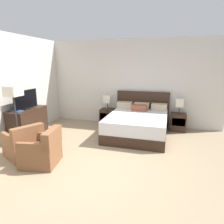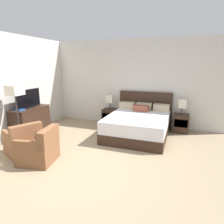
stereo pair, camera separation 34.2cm
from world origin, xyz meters
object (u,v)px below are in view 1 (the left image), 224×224
book_red_cover (17,111)px  armchair_companion (42,151)px  table_lamp_right (180,103)px  armchair_by_window (24,144)px  floor_lamp (14,96)px  table_lamp_left (107,99)px  nightstand_left (107,117)px  dresser (28,123)px  bed (138,124)px  nightstand_right (178,122)px  tv (26,100)px

book_red_cover → armchair_companion: 1.65m
armchair_companion → table_lamp_right: bearing=47.9°
armchair_by_window → floor_lamp: bearing=141.6°
table_lamp_left → armchair_by_window: table_lamp_left is taller
nightstand_left → armchair_by_window: (-1.04, -2.85, 0.01)m
nightstand_left → dresser: dresser is taller
dresser → armchair_by_window: dresser is taller
nightstand_left → floor_lamp: size_ratio=0.35×
dresser → armchair_by_window: (0.71, -1.04, -0.14)m
bed → table_lamp_left: bed is taller
book_red_cover → floor_lamp: (0.18, -0.26, 0.44)m
table_lamp_right → nightstand_left: bearing=-180.0°
table_lamp_left → nightstand_right: bearing=-0.0°
nightstand_right → dresser: size_ratio=0.47×
bed → book_red_cover: size_ratio=8.61×
table_lamp_right → floor_lamp: (-3.86, -2.44, 0.41)m
armchair_companion → armchair_by_window: bearing=162.5°
tv → table_lamp_right: bearing=24.2°
tv → floor_lamp: size_ratio=0.58×
nightstand_left → floor_lamp: bearing=-122.5°
bed → armchair_by_window: bearing=-136.0°
armchair_by_window → armchair_companion: same height
bed → nightstand_left: bed is taller
nightstand_left → nightstand_right: (2.30, 0.00, 0.00)m
dresser → armchair_companion: dresser is taller
floor_lamp → book_red_cover: bearing=125.6°
armchair_companion → nightstand_left: bearing=81.7°
armchair_by_window → bed: bearing=44.0°
book_red_cover → floor_lamp: bearing=-54.4°
table_lamp_right → tv: bearing=-155.8°
nightstand_left → nightstand_right: 2.30m
bed → nightstand_right: bed is taller
table_lamp_left → floor_lamp: 2.92m
table_lamp_right → armchair_companion: size_ratio=0.58×
table_lamp_right → nightstand_right: bearing=-90.0°
nightstand_right → floor_lamp: bearing=-147.7°
dresser → tv: size_ratio=1.29×
tv → armchair_companion: (1.30, -1.22, -0.79)m
bed → tv: (-2.89, -1.08, 0.74)m
book_red_cover → armchair_companion: book_red_cover is taller
dresser → table_lamp_left: bearing=46.1°
book_red_cover → table_lamp_right: bearing=28.3°
dresser → book_red_cover: 0.56m
nightstand_left → armchair_companion: (-0.44, -3.03, 0.01)m
floor_lamp → armchair_companion: bearing=-28.3°
table_lamp_left → table_lamp_right: bearing=0.0°
floor_lamp → table_lamp_right: bearing=32.3°
nightstand_right → table_lamp_right: size_ratio=1.17×
nightstand_right → armchair_by_window: bearing=-139.6°
bed → table_lamp_right: size_ratio=4.42×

